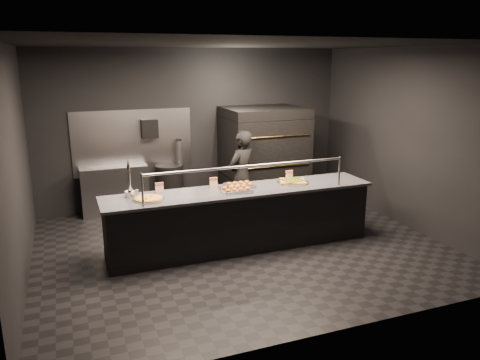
% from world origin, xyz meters
% --- Properties ---
extents(room, '(6.04, 6.00, 3.00)m').
position_xyz_m(room, '(-0.02, 0.05, 1.50)').
color(room, black).
rests_on(room, ground).
extents(service_counter, '(4.10, 0.78, 1.37)m').
position_xyz_m(service_counter, '(0.00, -0.00, 0.46)').
color(service_counter, black).
rests_on(service_counter, ground).
extents(pizza_oven, '(1.50, 1.23, 1.91)m').
position_xyz_m(pizza_oven, '(1.20, 1.90, 0.97)').
color(pizza_oven, black).
rests_on(pizza_oven, ground).
extents(prep_shelf, '(1.20, 0.35, 0.90)m').
position_xyz_m(prep_shelf, '(-1.60, 2.32, 0.45)').
color(prep_shelf, '#99999E').
rests_on(prep_shelf, ground).
extents(towel_dispenser, '(0.30, 0.20, 0.35)m').
position_xyz_m(towel_dispenser, '(-0.90, 2.39, 1.55)').
color(towel_dispenser, black).
rests_on(towel_dispenser, room).
extents(fire_extinguisher, '(0.14, 0.14, 0.51)m').
position_xyz_m(fire_extinguisher, '(-0.35, 2.40, 1.06)').
color(fire_extinguisher, '#B2B2B7').
rests_on(fire_extinguisher, room).
extents(beer_tap, '(0.14, 0.21, 0.55)m').
position_xyz_m(beer_tap, '(-1.60, 0.20, 1.08)').
color(beer_tap, silver).
rests_on(beer_tap, service_counter).
extents(round_pizza, '(0.45, 0.45, 0.03)m').
position_xyz_m(round_pizza, '(-1.38, -0.03, 0.94)').
color(round_pizza, silver).
rests_on(round_pizza, service_counter).
extents(slider_tray_a, '(0.51, 0.43, 0.07)m').
position_xyz_m(slider_tray_a, '(-0.10, -0.06, 0.95)').
color(slider_tray_a, silver).
rests_on(slider_tray_a, service_counter).
extents(slider_tray_b, '(0.49, 0.41, 0.07)m').
position_xyz_m(slider_tray_b, '(0.03, 0.15, 0.95)').
color(slider_tray_b, silver).
rests_on(slider_tray_b, service_counter).
extents(square_pizza, '(0.51, 0.51, 0.05)m').
position_xyz_m(square_pizza, '(0.90, 0.08, 0.94)').
color(square_pizza, silver).
rests_on(square_pizza, service_counter).
extents(condiment_jar, '(0.14, 0.06, 0.09)m').
position_xyz_m(condiment_jar, '(-1.56, 0.28, 0.96)').
color(condiment_jar, silver).
rests_on(condiment_jar, service_counter).
extents(tent_cards, '(2.23, 0.04, 0.15)m').
position_xyz_m(tent_cards, '(-0.19, 0.28, 1.00)').
color(tent_cards, white).
rests_on(tent_cards, service_counter).
extents(trash_bin, '(0.52, 0.52, 0.87)m').
position_xyz_m(trash_bin, '(-0.60, 2.22, 0.43)').
color(trash_bin, black).
rests_on(trash_bin, ground).
extents(worker, '(0.70, 0.62, 1.61)m').
position_xyz_m(worker, '(0.48, 1.21, 0.80)').
color(worker, black).
rests_on(worker, ground).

